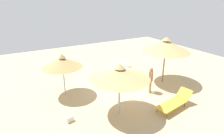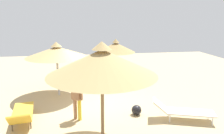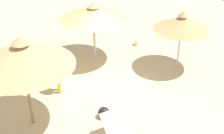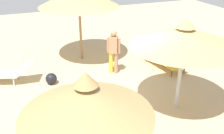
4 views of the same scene
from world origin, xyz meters
name	(u,v)px [view 2 (image 2 of 4)]	position (x,y,z in m)	size (l,w,h in m)	color
ground	(96,102)	(0.00, 0.00, -0.05)	(24.00, 24.00, 0.10)	tan
parasol_umbrella_far_left	(116,47)	(1.36, 2.81, 1.96)	(2.17, 2.17, 2.44)	#B2B2B7
parasol_umbrella_front	(57,52)	(-1.66, 1.05, 2.07)	(2.76, 2.76, 2.52)	#B2B2B7
parasol_umbrella_edge	(102,62)	(-0.08, -3.26, 2.44)	(2.98, 2.98, 3.00)	olive
lounge_chair_far_right	(22,114)	(-2.68, -1.58, 0.36)	(1.00, 2.26, 0.76)	gold
lounge_chair_near_right	(182,110)	(2.89, -2.21, 0.37)	(2.23, 1.26, 0.74)	silver
person_standing_center	(77,96)	(-0.80, -1.58, 0.89)	(0.41, 0.34, 1.57)	#A57554
handbag	(71,78)	(-1.17, 3.35, 0.15)	(0.25, 0.36, 0.43)	beige
beach_ball	(136,110)	(1.40, -1.54, 0.19)	(0.37, 0.37, 0.37)	black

